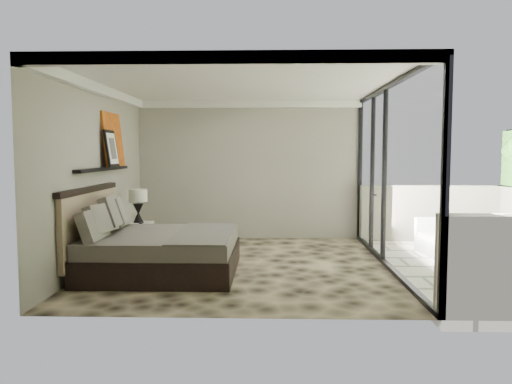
{
  "coord_description": "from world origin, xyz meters",
  "views": [
    {
      "loc": [
        0.45,
        -7.66,
        1.76
      ],
      "look_at": [
        0.21,
        0.4,
        1.12
      ],
      "focal_mm": 35.0,
      "sensor_mm": 36.0,
      "label": 1
    }
  ],
  "objects_px": {
    "ottoman": "(499,244)",
    "lounger": "(452,247)",
    "table_lamp": "(138,201)",
    "bed": "(156,249)",
    "nightstand": "(136,237)"
  },
  "relations": [
    {
      "from": "table_lamp",
      "to": "ottoman",
      "type": "bearing_deg",
      "value": -2.81
    },
    {
      "from": "ottoman",
      "to": "lounger",
      "type": "relative_size",
      "value": 0.28
    },
    {
      "from": "table_lamp",
      "to": "lounger",
      "type": "height_order",
      "value": "table_lamp"
    },
    {
      "from": "bed",
      "to": "lounger",
      "type": "relative_size",
      "value": 1.38
    },
    {
      "from": "nightstand",
      "to": "ottoman",
      "type": "height_order",
      "value": "nightstand"
    },
    {
      "from": "bed",
      "to": "lounger",
      "type": "xyz_separation_m",
      "value": [
        4.72,
        1.21,
        -0.17
      ]
    },
    {
      "from": "bed",
      "to": "nightstand",
      "type": "height_order",
      "value": "bed"
    },
    {
      "from": "bed",
      "to": "ottoman",
      "type": "relative_size",
      "value": 4.88
    },
    {
      "from": "bed",
      "to": "nightstand",
      "type": "xyz_separation_m",
      "value": [
        -0.7,
        1.53,
        -0.09
      ]
    },
    {
      "from": "bed",
      "to": "lounger",
      "type": "height_order",
      "value": "bed"
    },
    {
      "from": "ottoman",
      "to": "lounger",
      "type": "distance_m",
      "value": 0.81
    },
    {
      "from": "ottoman",
      "to": "lounger",
      "type": "bearing_deg",
      "value": -176.51
    },
    {
      "from": "nightstand",
      "to": "lounger",
      "type": "bearing_deg",
      "value": -2.39
    },
    {
      "from": "lounger",
      "to": "nightstand",
      "type": "bearing_deg",
      "value": 171.44
    },
    {
      "from": "table_lamp",
      "to": "bed",
      "type": "bearing_deg",
      "value": -66.88
    }
  ]
}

